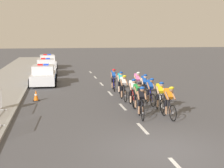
{
  "coord_description": "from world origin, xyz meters",
  "views": [
    {
      "loc": [
        -3.42,
        -9.74,
        3.82
      ],
      "look_at": [
        -0.41,
        7.49,
        1.1
      ],
      "focal_mm": 51.56,
      "sensor_mm": 36.0,
      "label": 1
    }
  ],
  "objects": [
    {
      "name": "kerb_edge",
      "position": [
        -5.53,
        14.0,
        0.07
      ],
      "size": [
        0.16,
        60.0,
        0.13
      ],
      "primitive_type": "cube",
      "color": "#9E9E99",
      "rests_on": "ground"
    },
    {
      "name": "cyclist_second",
      "position": [
        1.58,
        3.91,
        0.79
      ],
      "size": [
        0.44,
        1.72,
        1.56
      ],
      "color": "black",
      "rests_on": "ground"
    },
    {
      "name": "lane_markings_centre",
      "position": [
        0.0,
        10.56,
        0.0
      ],
      "size": [
        0.14,
        25.6,
        0.01
      ],
      "color": "white",
      "rests_on": "ground"
    },
    {
      "name": "cyclist_fifth",
      "position": [
        0.56,
        6.67,
        0.79
      ],
      "size": [
        0.42,
        1.72,
        1.56
      ],
      "color": "black",
      "rests_on": "ground"
    },
    {
      "name": "cyclist_tenth",
      "position": [
        1.55,
        9.59,
        0.79
      ],
      "size": [
        0.42,
        1.72,
        1.56
      ],
      "color": "black",
      "rests_on": "ground"
    },
    {
      "name": "cyclist_third",
      "position": [
        0.53,
        5.49,
        0.79
      ],
      "size": [
        0.44,
        1.72,
        1.56
      ],
      "color": "black",
      "rests_on": "ground"
    },
    {
      "name": "police_car_third",
      "position": [
        -4.4,
        27.54,
        0.68
      ],
      "size": [
        2.25,
        4.52,
        1.59
      ],
      "color": "white",
      "rests_on": "ground"
    },
    {
      "name": "cyclist_lead",
      "position": [
        0.35,
        4.16,
        0.79
      ],
      "size": [
        0.45,
        1.72,
        1.56
      ],
      "color": "black",
      "rests_on": "ground"
    },
    {
      "name": "sidewalk_slab",
      "position": [
        -7.36,
        14.0,
        0.06
      ],
      "size": [
        3.83,
        60.0,
        0.12
      ],
      "primitive_type": "cube",
      "color": "gray",
      "rests_on": "ground"
    },
    {
      "name": "ground_plane",
      "position": [
        0.0,
        0.0,
        0.0
      ],
      "size": [
        160.0,
        160.0,
        0.0
      ],
      "primitive_type": "plane",
      "color": "#4C4C51"
    },
    {
      "name": "cyclist_ninth",
      "position": [
        0.56,
        9.92,
        0.79
      ],
      "size": [
        0.43,
        1.72,
        1.56
      ],
      "color": "black",
      "rests_on": "ground"
    },
    {
      "name": "police_car_nearest",
      "position": [
        -4.4,
        15.18,
        0.68
      ],
      "size": [
        2.06,
        4.43,
        1.59
      ],
      "color": "silver",
      "rests_on": "ground"
    },
    {
      "name": "cyclist_eighth",
      "position": [
        1.69,
        8.41,
        0.79
      ],
      "size": [
        0.44,
        1.72,
        1.56
      ],
      "color": "black",
      "rests_on": "ground"
    },
    {
      "name": "cyclist_sixth",
      "position": [
        1.54,
        6.76,
        0.79
      ],
      "size": [
        0.44,
        1.72,
        1.56
      ],
      "color": "black",
      "rests_on": "ground"
    },
    {
      "name": "cyclist_seventh",
      "position": [
        0.38,
        8.21,
        0.79
      ],
      "size": [
        0.42,
        1.72,
        1.56
      ],
      "color": "black",
      "rests_on": "ground"
    },
    {
      "name": "traffic_cone_near",
      "position": [
        -4.61,
        8.94,
        0.31
      ],
      "size": [
        0.36,
        0.36,
        0.64
      ],
      "color": "black",
      "rests_on": "ground"
    },
    {
      "name": "police_car_second",
      "position": [
        -4.4,
        21.43,
        0.68
      ],
      "size": [
        2.13,
        4.46,
        1.59
      ],
      "color": "silver",
      "rests_on": "ground"
    },
    {
      "name": "cyclist_fourth",
      "position": [
        1.64,
        5.36,
        0.79
      ],
      "size": [
        0.43,
        1.72,
        1.56
      ],
      "color": "black",
      "rests_on": "ground"
    },
    {
      "name": "cyclist_eleventh",
      "position": [
        0.41,
        11.57,
        0.79
      ],
      "size": [
        0.44,
        1.72,
        1.56
      ],
      "color": "black",
      "rests_on": "ground"
    }
  ]
}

